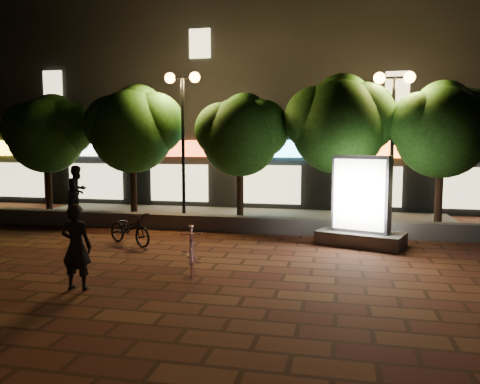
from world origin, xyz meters
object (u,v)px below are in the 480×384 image
(scooter_pink, at_px, (191,250))
(tree_far_left, at_px, (48,131))
(tree_left, at_px, (134,126))
(tree_mid, at_px, (242,132))
(rider, at_px, (76,247))
(pedestrian, at_px, (77,190))
(tree_right, at_px, (340,121))
(ad_kiosk, at_px, (361,209))
(street_lamp_right, at_px, (393,109))
(street_lamp_left, at_px, (183,109))
(scooter_parked, at_px, (130,229))
(tree_far_right, at_px, (443,126))

(scooter_pink, bearing_deg, tree_far_left, 122.74)
(tree_left, relative_size, tree_mid, 1.09)
(rider, xyz_separation_m, pedestrian, (-4.84, 8.04, 0.19))
(tree_right, xyz_separation_m, ad_kiosk, (0.64, -2.70, -2.56))
(ad_kiosk, bearing_deg, tree_far_left, 166.73)
(street_lamp_right, xyz_separation_m, ad_kiosk, (-1.00, -2.44, -2.89))
(tree_far_left, bearing_deg, street_lamp_left, -2.76)
(street_lamp_left, height_order, scooter_parked, street_lamp_left)
(tree_far_right, relative_size, scooter_pink, 2.87)
(tree_left, height_order, street_lamp_right, street_lamp_right)
(street_lamp_left, relative_size, scooter_parked, 2.98)
(tree_left, bearing_deg, tree_right, 0.00)
(ad_kiosk, bearing_deg, tree_mid, 145.64)
(tree_left, height_order, ad_kiosk, tree_left)
(scooter_pink, height_order, pedestrian, pedestrian)
(ad_kiosk, bearing_deg, tree_left, 161.23)
(street_lamp_left, height_order, street_lamp_right, street_lamp_left)
(street_lamp_left, distance_m, ad_kiosk, 7.14)
(tree_left, height_order, tree_right, tree_right)
(tree_far_left, height_order, rider, tree_far_left)
(tree_right, distance_m, street_lamp_right, 1.70)
(street_lamp_left, bearing_deg, tree_right, 2.81)
(tree_left, xyz_separation_m, tree_right, (7.30, 0.00, 0.12))
(tree_far_right, relative_size, street_lamp_left, 0.92)
(pedestrian, bearing_deg, street_lamp_right, -85.24)
(tree_far_right, xyz_separation_m, street_lamp_left, (-8.55, -0.26, 0.66))
(scooter_pink, distance_m, scooter_parked, 3.44)
(street_lamp_right, xyz_separation_m, pedestrian, (-11.38, 0.36, -2.86))
(street_lamp_left, bearing_deg, scooter_pink, -69.56)
(tree_left, height_order, scooter_pink, tree_left)
(tree_right, relative_size, rider, 3.00)
(tree_left, distance_m, tree_mid, 4.00)
(street_lamp_left, relative_size, ad_kiosk, 2.03)
(tree_right, distance_m, pedestrian, 10.06)
(tree_right, relative_size, street_lamp_left, 0.98)
(tree_left, distance_m, pedestrian, 3.43)
(tree_far_left, height_order, tree_right, tree_right)
(tree_far_left, height_order, pedestrian, tree_far_left)
(tree_mid, bearing_deg, scooter_pink, -88.19)
(tree_far_left, height_order, street_lamp_right, street_lamp_right)
(scooter_pink, relative_size, pedestrian, 0.87)
(scooter_parked, bearing_deg, pedestrian, 72.80)
(tree_mid, relative_size, scooter_pink, 2.71)
(street_lamp_left, distance_m, scooter_parked, 5.18)
(tree_mid, xyz_separation_m, pedestrian, (-6.43, 0.10, -2.18))
(street_lamp_left, relative_size, pedestrian, 2.71)
(rider, bearing_deg, tree_far_left, -53.72)
(scooter_parked, bearing_deg, tree_far_right, -37.78)
(tree_mid, bearing_deg, scooter_parked, -120.56)
(tree_left, bearing_deg, scooter_parked, -67.73)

